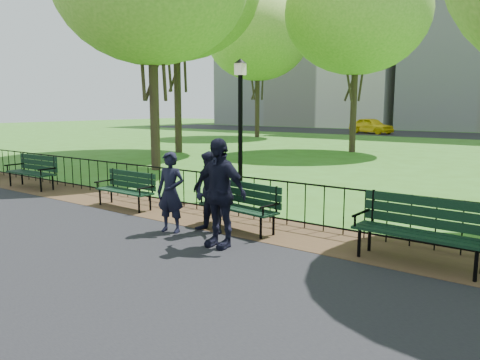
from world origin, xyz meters
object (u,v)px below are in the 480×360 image
Objects in this scene: person_mid at (212,193)px; taxi at (371,126)px; park_bench_left_a at (127,185)px; park_bench_left_b at (34,168)px; park_bench_right_a at (422,224)px; person_right at (219,193)px; person_left at (171,192)px; lamppost at (240,123)px; tree_far_c at (357,12)px; park_bench_main at (228,197)px; tree_far_w at (258,36)px.

person_mid reaches higher than taxi.
park_bench_left_a is 0.89× the size of park_bench_left_b.
park_bench_right_a is 3.19m from person_right.
person_left is at bearing -151.94° from person_mid.
park_bench_left_a is at bearing -150.25° from taxi.
lamppost is 0.35× the size of tree_far_c.
tree_far_c reaches higher than person_right.
park_bench_main is 1.18× the size of person_left.
park_bench_main is 27.81m from tree_far_w.
park_bench_left_a is at bearing -2.80° from park_bench_left_b.
park_bench_left_b is at bearing 170.33° from person_right.
person_left reaches higher than park_bench_main.
park_bench_right_a reaches higher than park_bench_main.
person_left is 0.99× the size of person_mid.
park_bench_right_a is at bearing -63.39° from tree_far_c.
park_bench_left_b is 0.46× the size of taxi.
tree_far_c reaches higher than park_bench_right_a.
taxi reaches higher than park_bench_left_b.
park_bench_right_a is 1.07× the size of person_right.
park_bench_main is at bearing -56.58° from tree_far_w.
tree_far_w is (-18.48, 22.45, 6.85)m from park_bench_right_a.
tree_far_c is at bearing -32.39° from tree_far_w.
taxi is at bearing 90.96° from person_left.
tree_far_w is (-14.84, 22.49, 6.86)m from park_bench_main.
park_bench_main is 2.99m from park_bench_left_a.
park_bench_right_a is at bearing 8.43° from park_bench_main.
park_bench_main is at bearing -57.90° from lamppost.
park_bench_left_a is 0.84× the size of park_bench_right_a.
tree_far_w is at bearing 168.76° from taxi.
park_bench_left_a is 0.89× the size of person_right.
park_bench_right_a is 1.28× the size of person_mid.
person_right is at bearing -73.77° from tree_far_c.
person_right is at bearing -50.70° from park_bench_main.
tree_far_c is at bearing 100.16° from person_mid.
park_bench_left_a is at bearing -62.19° from tree_far_w.
person_mid is 0.83× the size of person_right.
person_left reaches higher than park_bench_right_a.
person_mid is at bearing -8.66° from park_bench_left_a.
tree_far_w is at bearing 122.52° from person_right.
person_mid is at bearing -75.34° from tree_far_c.
person_right is (15.51, -23.58, -6.55)m from tree_far_w.
tree_far_c is 0.92× the size of tree_far_w.
park_bench_right_a is at bearing -50.54° from tree_far_w.
tree_far_c reaches higher than park_bench_left_b.
lamppost reaches higher than park_bench_left_b.
tree_far_c is at bearing 95.69° from park_bench_left_a.
lamppost is at bearing 121.13° from person_right.
lamppost is at bearing 91.80° from person_left.
person_right reaches higher than taxi.
tree_far_w reaches higher than person_right.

